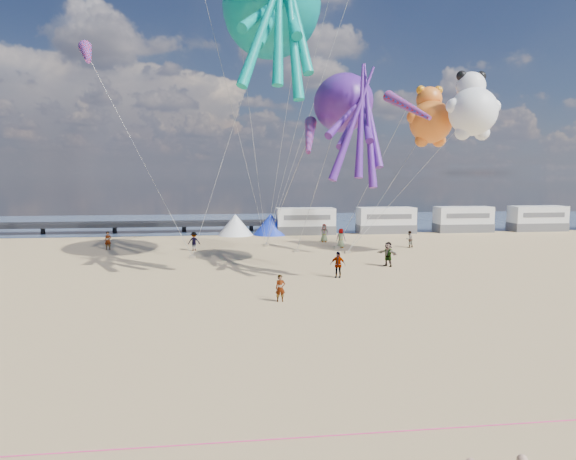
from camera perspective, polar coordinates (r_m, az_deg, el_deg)
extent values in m
plane|color=tan|center=(19.31, 3.08, -14.83)|extent=(120.00, 120.00, 0.00)
plane|color=#3E5477|center=(73.12, -4.56, 0.87)|extent=(120.00, 120.00, 0.00)
cube|color=black|center=(66.77, -28.86, 0.42)|extent=(60.00, 3.00, 0.50)
cube|color=silver|center=(58.70, 1.96, 0.99)|extent=(6.60, 2.50, 3.00)
cube|color=silver|center=(60.92, 10.82, 1.08)|extent=(6.60, 2.50, 3.00)
cube|color=silver|center=(64.48, 18.88, 1.14)|extent=(6.60, 2.50, 3.00)
cube|color=silver|center=(69.17, 25.97, 1.17)|extent=(6.60, 2.50, 3.00)
cone|color=white|center=(58.02, -5.87, 0.60)|extent=(4.00, 4.00, 2.40)
cone|color=#1933CC|center=(58.24, -1.93, 0.65)|extent=(4.00, 4.00, 2.40)
cylinder|color=#F2338C|center=(14.85, 6.75, -21.63)|extent=(34.00, 0.03, 0.03)
imported|color=tan|center=(28.06, -0.86, -6.49)|extent=(0.54, 0.36, 1.48)
imported|color=#7F6659|center=(48.32, 5.90, -0.90)|extent=(0.78, 0.66, 1.82)
imported|color=#7F6659|center=(49.57, 13.33, -1.00)|extent=(0.90, 0.75, 1.57)
imported|color=#7F6659|center=(46.96, -10.40, -1.25)|extent=(0.83, 0.65, 1.71)
imported|color=#7F6659|center=(34.53, 5.56, -3.85)|extent=(1.30, 1.05, 1.76)
imported|color=#7F6659|center=(39.21, 11.05, -2.64)|extent=(1.01, 1.14, 1.85)
imported|color=#7F6659|center=(49.68, -19.38, -1.12)|extent=(1.58, 0.64, 1.66)
imported|color=#7F6659|center=(52.13, 4.04, -0.34)|extent=(0.74, 0.56, 1.84)
cube|color=gray|center=(43.04, -10.59, -2.94)|extent=(0.50, 0.35, 0.22)
cube|color=gray|center=(45.52, 0.97, -2.33)|extent=(0.50, 0.35, 0.22)
cube|color=gray|center=(45.10, 6.65, -2.45)|extent=(0.50, 0.35, 0.22)
cube|color=gray|center=(47.93, 5.44, -1.91)|extent=(0.50, 0.35, 0.22)
cube|color=gray|center=(49.12, -2.44, -1.69)|extent=(0.50, 0.35, 0.22)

